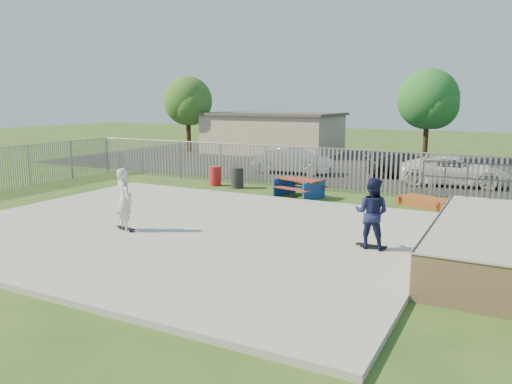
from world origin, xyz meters
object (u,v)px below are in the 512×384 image
at_px(funbox, 425,202).
at_px(skater_navy, 372,213).
at_px(trash_bin_red, 215,176).
at_px(car_silver, 293,160).
at_px(picnic_table, 299,188).
at_px(trash_bin_grey, 237,178).
at_px(tree_left, 188,101).
at_px(car_white, 454,171).
at_px(skater_white, 124,200).
at_px(car_dark, 409,166).
at_px(tree_mid, 428,99).

bearing_deg(funbox, skater_navy, -70.28).
distance_m(trash_bin_red, skater_navy, 12.24).
bearing_deg(car_silver, picnic_table, -159.10).
relative_size(trash_bin_grey, skater_navy, 0.50).
bearing_deg(funbox, trash_bin_grey, -159.22).
distance_m(funbox, tree_left, 25.05).
relative_size(picnic_table, trash_bin_grey, 2.33).
relative_size(picnic_table, car_silver, 0.51).
height_order(trash_bin_red, trash_bin_grey, trash_bin_grey).
height_order(car_white, skater_white, skater_white).
xyz_separation_m(car_silver, car_white, (8.68, -0.02, -0.03)).
relative_size(funbox, trash_bin_grey, 2.07).
bearing_deg(tree_left, car_dark, -18.29).
height_order(trash_bin_grey, car_white, car_white).
xyz_separation_m(car_dark, skater_white, (-5.61, -15.90, 0.45)).
distance_m(funbox, car_dark, 7.44).
bearing_deg(car_dark, trash_bin_red, 123.85).
relative_size(tree_mid, skater_navy, 3.19).
bearing_deg(funbox, car_silver, 167.15).
distance_m(picnic_table, tree_left, 21.26).
bearing_deg(tree_left, car_white, -19.57).
bearing_deg(skater_white, car_white, -94.53).
relative_size(picnic_table, funbox, 1.13).
bearing_deg(tree_mid, tree_left, -174.29).
xyz_separation_m(trash_bin_grey, tree_mid, (6.22, 14.95, 3.73)).
xyz_separation_m(car_silver, skater_white, (0.64, -14.59, 0.37)).
relative_size(car_white, skater_white, 2.63).
height_order(trash_bin_grey, tree_left, tree_left).
bearing_deg(car_white, tree_left, 62.94).
distance_m(trash_bin_red, car_silver, 5.78).
relative_size(car_dark, car_white, 0.88).
relative_size(car_white, skater_navy, 2.63).
relative_size(trash_bin_red, skater_navy, 0.48).
height_order(car_white, tree_mid, tree_mid).
distance_m(trash_bin_grey, car_dark, 9.64).
relative_size(picnic_table, trash_bin_red, 2.44).
xyz_separation_m(car_dark, tree_mid, (-0.50, 8.05, 3.54)).
xyz_separation_m(picnic_table, car_silver, (-3.08, 6.41, 0.34)).
bearing_deg(car_dark, tree_left, 65.35).
bearing_deg(picnic_table, car_white, 64.09).
relative_size(tree_left, skater_white, 3.09).
relative_size(car_dark, skater_navy, 2.32).
xyz_separation_m(funbox, skater_white, (-7.63, -8.75, 0.95)).
relative_size(funbox, car_dark, 0.45).
height_order(trash_bin_red, skater_navy, skater_navy).
relative_size(trash_bin_grey, car_dark, 0.22).
bearing_deg(car_white, skater_navy, 169.26).
height_order(tree_left, tree_mid, tree_mid).
xyz_separation_m(funbox, car_silver, (-8.27, 5.84, 0.58)).
xyz_separation_m(car_silver, car_dark, (6.25, 1.31, -0.08)).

